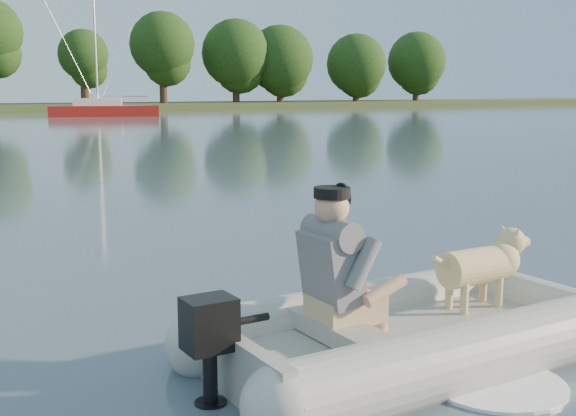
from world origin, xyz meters
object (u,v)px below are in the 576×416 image
man (334,262)px  dog (475,273)px  dinghy (416,276)px  sailboat (104,110)px

man → dog: bearing=0.0°
dinghy → man: size_ratio=4.15×
dog → sailboat: (8.80, 47.82, -0.08)m
man → sailboat: bearing=75.0°
dog → sailboat: 48.63m
dinghy → dog: bearing=4.6°
dinghy → dog: size_ratio=4.79×
dinghy → sailboat: 48.84m
dinghy → sailboat: size_ratio=0.44×
man → dog: 1.41m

